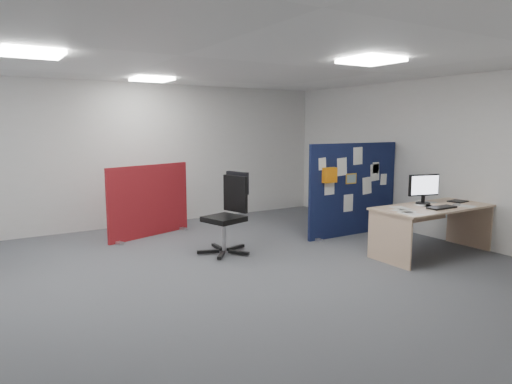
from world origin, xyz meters
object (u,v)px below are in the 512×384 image
navy_divider (353,189)px  red_divider (149,201)px  monitor_main (424,188)px  main_desk (430,217)px  office_chair (230,208)px

navy_divider → red_divider: (-3.07, 1.76, -0.20)m
monitor_main → red_divider: 4.49m
monitor_main → red_divider: red_divider is taller
navy_divider → monitor_main: (0.15, -1.35, 0.17)m
main_desk → red_divider: size_ratio=1.18×
main_desk → office_chair: size_ratio=1.57×
navy_divider → monitor_main: 1.37m
monitor_main → red_divider: size_ratio=0.32×
red_divider → office_chair: red_divider is taller
main_desk → office_chair: (-2.49, 1.64, 0.11)m
main_desk → monitor_main: monitor_main is taller
monitor_main → main_desk: bearing=-88.0°
navy_divider → office_chair: (-2.37, 0.13, -0.13)m
main_desk → monitor_main: (0.03, 0.16, 0.42)m
main_desk → monitor_main: size_ratio=3.67×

